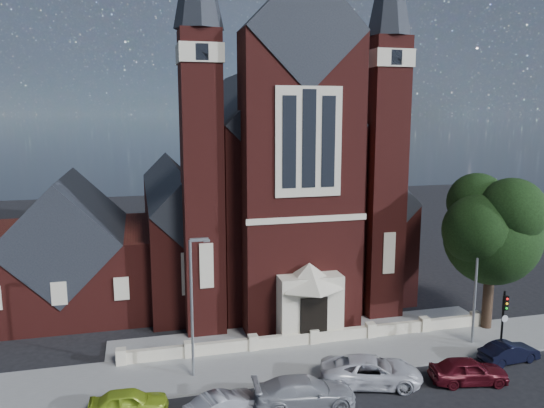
{
  "coord_description": "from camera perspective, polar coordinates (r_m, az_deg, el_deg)",
  "views": [
    {
      "loc": [
        -10.57,
        -24.22,
        14.72
      ],
      "look_at": [
        -1.37,
        12.0,
        8.41
      ],
      "focal_mm": 35.0,
      "sensor_mm": 36.0,
      "label": 1
    }
  ],
  "objects": [
    {
      "name": "street_tree",
      "position": [
        38.63,
        23.02,
        -2.77
      ],
      "size": [
        6.4,
        6.6,
        10.7
      ],
      "color": "black",
      "rests_on": "ground"
    },
    {
      "name": "car_navy",
      "position": [
        36.03,
        24.15,
        -14.34
      ],
      "size": [
        3.84,
        1.67,
        1.23
      ],
      "primitive_type": "imported",
      "rotation": [
        0.0,
        0.0,
        1.67
      ],
      "color": "black",
      "rests_on": "ground"
    },
    {
      "name": "pavement_strip",
      "position": [
        33.96,
        5.59,
        -16.15
      ],
      "size": [
        60.0,
        5.0,
        0.12
      ],
      "primitive_type": "cube",
      "color": "gray",
      "rests_on": "ground"
    },
    {
      "name": "traffic_signal",
      "position": [
        36.37,
        23.68,
        -10.75
      ],
      "size": [
        0.28,
        0.42,
        4.0
      ],
      "color": "black",
      "rests_on": "ground"
    },
    {
      "name": "street_lamp_left",
      "position": [
        30.1,
        -8.48,
        -10.17
      ],
      "size": [
        1.16,
        0.22,
        8.09
      ],
      "color": "gray",
      "rests_on": "ground"
    },
    {
      "name": "church",
      "position": [
        48.77,
        -1.61,
        1.89
      ],
      "size": [
        20.01,
        34.9,
        29.2
      ],
      "color": "#511915",
      "rests_on": "ground"
    },
    {
      "name": "forecourt_paving",
      "position": [
        37.4,
        3.46,
        -13.6
      ],
      "size": [
        26.0,
        3.0,
        0.14
      ],
      "primitive_type": "cube",
      "color": "gray",
      "rests_on": "ground"
    },
    {
      "name": "car_lime_van",
      "position": [
        28.89,
        -15.13,
        -19.89
      ],
      "size": [
        3.9,
        1.66,
        1.31
      ],
      "primitive_type": "imported",
      "rotation": [
        0.0,
        0.0,
        1.54
      ],
      "color": "#9CBC25",
      "rests_on": "ground"
    },
    {
      "name": "car_dark_red",
      "position": [
        32.62,
        20.38,
        -16.45
      ],
      "size": [
        4.5,
        2.46,
        1.45
      ],
      "primitive_type": "imported",
      "rotation": [
        0.0,
        0.0,
        1.39
      ],
      "color": "#4D0D15",
      "rests_on": "ground"
    },
    {
      "name": "parish_hall",
      "position": [
        43.89,
        -20.99,
        -5.18
      ],
      "size": [
        12.0,
        12.2,
        10.24
      ],
      "color": "#511915",
      "rests_on": "ground"
    },
    {
      "name": "car_silver_b",
      "position": [
        28.66,
        3.49,
        -19.56
      ],
      "size": [
        5.45,
        2.59,
        1.53
      ],
      "primitive_type": "imported",
      "rotation": [
        0.0,
        0.0,
        1.49
      ],
      "color": "#97989E",
      "rests_on": "ground"
    },
    {
      "name": "street_lamp_right",
      "position": [
        36.41,
        21.23,
        -7.22
      ],
      "size": [
        1.16,
        0.22,
        8.09
      ],
      "color": "gray",
      "rests_on": "ground"
    },
    {
      "name": "forecourt_wall",
      "position": [
        35.67,
        4.46,
        -14.82
      ],
      "size": [
        24.0,
        0.4,
        0.9
      ],
      "primitive_type": "cube",
      "color": "beige",
      "rests_on": "ground"
    },
    {
      "name": "car_silver_a",
      "position": [
        27.92,
        -5.3,
        -20.77
      ],
      "size": [
        4.04,
        2.52,
        1.26
      ],
      "primitive_type": "imported",
      "rotation": [
        0.0,
        0.0,
        1.91
      ],
      "color": "#93949A",
      "rests_on": "ground"
    },
    {
      "name": "car_white_suv",
      "position": [
        31.08,
        10.63,
        -17.25
      ],
      "size": [
        6.04,
        3.98,
        1.54
      ],
      "primitive_type": "imported",
      "rotation": [
        0.0,
        0.0,
        1.29
      ],
      "color": "white",
      "rests_on": "ground"
    },
    {
      "name": "ground",
      "position": [
        43.2,
        0.8,
        -10.33
      ],
      "size": [
        120.0,
        120.0,
        0.0
      ],
      "primitive_type": "plane",
      "color": "black",
      "rests_on": "ground"
    }
  ]
}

